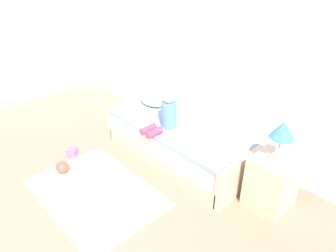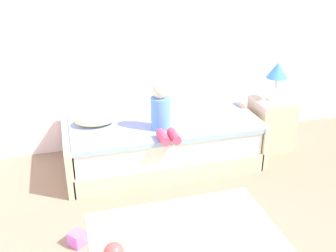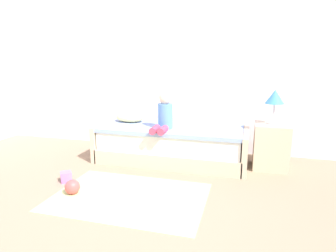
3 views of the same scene
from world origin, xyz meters
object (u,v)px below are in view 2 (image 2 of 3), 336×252
object	(u,v)px
table_lamp	(277,72)
toy_ball	(114,252)
nightstand	(271,124)
child_figure	(162,112)
bed	(162,142)
pillow	(96,119)
toy_block	(77,238)

from	to	relation	value
table_lamp	toy_ball	world-z (taller)	table_lamp
nightstand	child_figure	world-z (taller)	child_figure
bed	child_figure	xyz separation A→B (m)	(-0.06, -0.23, 0.46)
bed	nightstand	distance (m)	1.35
table_lamp	child_figure	size ratio (longest dim) A/B	0.88
table_lamp	pillow	size ratio (longest dim) A/B	1.02
pillow	toy_block	bearing A→B (deg)	-104.45
pillow	table_lamp	bearing A→B (deg)	-2.53
nightstand	table_lamp	size ratio (longest dim) A/B	1.33
toy_ball	toy_block	size ratio (longest dim) A/B	1.38
child_figure	pillow	xyz separation A→B (m)	(-0.64, 0.33, -0.14)
toy_block	table_lamp	bearing A→B (deg)	25.79
toy_block	toy_ball	bearing A→B (deg)	-45.40
table_lamp	child_figure	world-z (taller)	table_lamp
child_figure	toy_block	size ratio (longest dim) A/B	4.31
nightstand	toy_block	distance (m)	2.64
pillow	toy_ball	world-z (taller)	pillow
nightstand	table_lamp	distance (m)	0.64
pillow	toy_ball	bearing A→B (deg)	-92.13
table_lamp	toy_block	world-z (taller)	table_lamp
table_lamp	toy_block	size ratio (longest dim) A/B	3.80
toy_ball	child_figure	bearing A→B (deg)	59.35
child_figure	table_lamp	bearing A→B (deg)	9.59
toy_block	bed	bearing A→B (deg)	48.17
table_lamp	pillow	xyz separation A→B (m)	(-2.05, 0.09, -0.37)
child_figure	toy_ball	bearing A→B (deg)	-120.65
bed	pillow	xyz separation A→B (m)	(-0.70, 0.10, 0.32)
pillow	toy_block	distance (m)	1.37
nightstand	toy_ball	world-z (taller)	nightstand
table_lamp	child_figure	xyz separation A→B (m)	(-1.41, -0.24, -0.23)
child_figure	pillow	world-z (taller)	child_figure
child_figure	pillow	size ratio (longest dim) A/B	1.16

